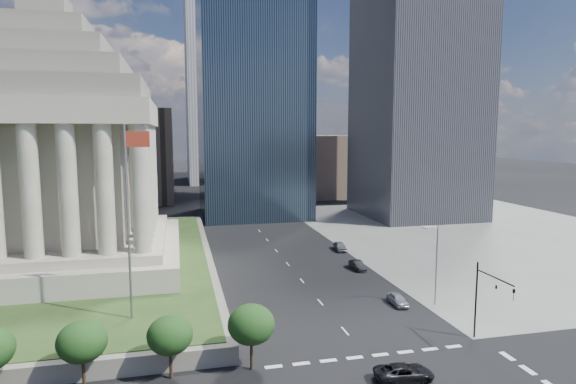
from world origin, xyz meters
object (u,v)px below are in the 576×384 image
object	(u,v)px
war_memorial	(53,130)
parked_sedan_mid	(357,265)
flagpole	(129,211)
parked_sedan_far	(340,246)
traffic_signal_ne	(488,294)
pickup_truck	(404,373)
street_lamp_north	(435,260)
parked_sedan_near	(398,299)

from	to	relation	value
war_memorial	parked_sedan_mid	distance (m)	48.90
flagpole	parked_sedan_far	world-z (taller)	flagpole
war_memorial	parked_sedan_far	distance (m)	49.99
traffic_signal_ne	parked_sedan_far	world-z (taller)	traffic_signal_ne
flagpole	pickup_truck	distance (m)	30.25
pickup_truck	parked_sedan_far	xyz separation A→B (m)	(9.80, 44.51, 0.06)
war_memorial	traffic_signal_ne	bearing A→B (deg)	-36.42
traffic_signal_ne	street_lamp_north	xyz separation A→B (m)	(0.83, 11.30, 0.41)
war_memorial	parked_sedan_far	world-z (taller)	war_memorial
flagpole	parked_sedan_near	world-z (taller)	flagpole
street_lamp_north	parked_sedan_near	xyz separation A→B (m)	(-4.33, 1.03, -4.98)
traffic_signal_ne	street_lamp_north	world-z (taller)	street_lamp_north
pickup_truck	parked_sedan_near	xyz separation A→B (m)	(7.61, 16.93, -0.03)
pickup_truck	traffic_signal_ne	bearing A→B (deg)	-62.86
war_memorial	pickup_truck	world-z (taller)	war_memorial
war_memorial	parked_sedan_mid	world-z (taller)	war_memorial
war_memorial	parked_sedan_near	xyz separation A→B (m)	(43.00, -21.97, -20.72)
war_memorial	parked_sedan_mid	size ratio (longest dim) A/B	9.47
traffic_signal_ne	parked_sedan_far	xyz separation A→B (m)	(-1.31, 39.91, -4.48)
flagpole	parked_sedan_far	bearing A→B (deg)	41.89
flagpole	parked_sedan_mid	distance (m)	38.31
traffic_signal_ne	flagpole	bearing A→B (deg)	163.29
parked_sedan_far	parked_sedan_near	bearing A→B (deg)	-89.69
street_lamp_north	parked_sedan_far	world-z (taller)	street_lamp_north
traffic_signal_ne	street_lamp_north	distance (m)	11.34
parked_sedan_mid	parked_sedan_far	bearing A→B (deg)	82.45
parked_sedan_near	pickup_truck	bearing A→B (deg)	-112.11
parked_sedan_mid	parked_sedan_far	world-z (taller)	parked_sedan_far
parked_sedan_mid	war_memorial	bearing A→B (deg)	170.66
war_memorial	parked_sedan_far	bearing A→B (deg)	7.08
parked_sedan_near	parked_sedan_far	distance (m)	27.66
street_lamp_north	parked_sedan_far	distance (m)	29.10
traffic_signal_ne	street_lamp_north	size ratio (longest dim) A/B	0.80
parked_sedan_far	pickup_truck	bearing A→B (deg)	-97.57
war_memorial	traffic_signal_ne	size ratio (longest dim) A/B	4.88
traffic_signal_ne	parked_sedan_far	distance (m)	40.19
parked_sedan_mid	flagpole	bearing A→B (deg)	-151.96
traffic_signal_ne	street_lamp_north	bearing A→B (deg)	85.81
flagpole	traffic_signal_ne	bearing A→B (deg)	-16.71
war_memorial	street_lamp_north	size ratio (longest dim) A/B	3.90
parked_sedan_near	street_lamp_north	bearing A→B (deg)	-11.31
pickup_truck	war_memorial	bearing A→B (deg)	46.97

